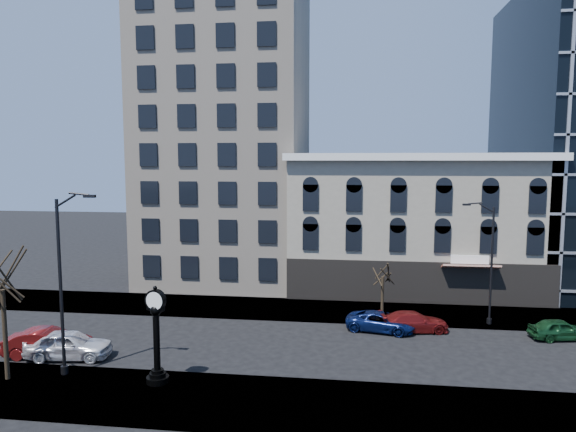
# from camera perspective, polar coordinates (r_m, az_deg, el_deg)

# --- Properties ---
(ground) EXTENTS (160.00, 160.00, 0.00)m
(ground) POSITION_cam_1_polar(r_m,az_deg,el_deg) (34.48, -4.28, -14.02)
(ground) COLOR black
(ground) RESTS_ON ground
(sidewalk_far) EXTENTS (160.00, 6.00, 0.12)m
(sidewalk_far) POSITION_cam_1_polar(r_m,az_deg,el_deg) (41.93, -2.04, -10.22)
(sidewalk_far) COLOR gray
(sidewalk_far) RESTS_ON ground
(sidewalk_near) EXTENTS (160.00, 6.00, 0.12)m
(sidewalk_near) POSITION_cam_1_polar(r_m,az_deg,el_deg) (27.29, -7.87, -19.60)
(sidewalk_near) COLOR gray
(sidewalk_near) RESTS_ON ground
(cream_tower) EXTENTS (15.90, 15.40, 42.50)m
(cream_tower) POSITION_cam_1_polar(r_m,az_deg,el_deg) (52.65, -6.91, 14.25)
(cream_tower) COLOR beige
(cream_tower) RESTS_ON ground
(victorian_row) EXTENTS (22.60, 11.19, 12.50)m
(victorian_row) POSITION_cam_1_polar(r_m,az_deg,el_deg) (48.23, 13.72, -1.01)
(victorian_row) COLOR gray
(victorian_row) RESTS_ON ground
(street_clock) EXTENTS (1.19, 1.19, 5.26)m
(street_clock) POSITION_cam_1_polar(r_m,az_deg,el_deg) (28.74, -14.40, -13.12)
(street_clock) COLOR black
(street_clock) RESTS_ON sidewalk_near
(street_lamp_near) EXTENTS (2.67, 0.41, 10.30)m
(street_lamp_near) POSITION_cam_1_polar(r_m,az_deg,el_deg) (29.91, -22.95, -2.01)
(street_lamp_near) COLOR black
(street_lamp_near) RESTS_ON sidewalk_near
(street_lamp_far) EXTENTS (2.33, 0.37, 9.01)m
(street_lamp_far) POSITION_cam_1_polar(r_m,az_deg,el_deg) (39.07, 20.90, -1.54)
(street_lamp_far) COLOR black
(street_lamp_far) RESTS_ON sidewalk_far
(bare_tree_near) EXTENTS (4.64, 4.64, 7.96)m
(bare_tree_near) POSITION_cam_1_polar(r_m,az_deg,el_deg) (31.26, -29.26, -5.25)
(bare_tree_near) COLOR #312618
(bare_tree_near) RESTS_ON sidewalk_near
(bare_tree_far) EXTENTS (2.67, 2.67, 4.58)m
(bare_tree_far) POSITION_cam_1_polar(r_m,az_deg,el_deg) (40.39, 10.50, -5.83)
(bare_tree_far) COLOR #312618
(bare_tree_far) RESTS_ON sidewalk_far
(car_near_a) EXTENTS (5.25, 2.64, 1.72)m
(car_near_a) POSITION_cam_1_polar(r_m,az_deg,el_deg) (34.50, -23.18, -13.00)
(car_near_a) COLOR silver
(car_near_a) RESTS_ON ground
(car_near_b) EXTENTS (5.27, 2.47, 1.67)m
(car_near_b) POSITION_cam_1_polar(r_m,az_deg,el_deg) (35.37, -25.08, -12.64)
(car_near_b) COLOR maroon
(car_near_b) RESTS_ON ground
(car_far_a) EXTENTS (5.13, 3.14, 1.33)m
(car_far_a) POSITION_cam_1_polar(r_m,az_deg,el_deg) (37.25, 10.26, -11.47)
(car_far_a) COLOR #0C194C
(car_far_a) RESTS_ON ground
(car_far_b) EXTENTS (5.05, 2.78, 1.39)m
(car_far_b) POSITION_cam_1_polar(r_m,az_deg,el_deg) (37.61, 13.81, -11.33)
(car_far_b) COLOR maroon
(car_far_b) RESTS_ON ground
(car_far_c) EXTENTS (4.23, 2.26, 1.37)m
(car_far_c) POSITION_cam_1_polar(r_m,az_deg,el_deg) (39.47, 28.00, -11.06)
(car_far_c) COLOR #143F1E
(car_far_c) RESTS_ON ground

